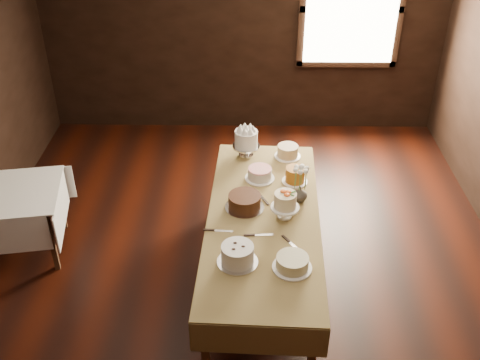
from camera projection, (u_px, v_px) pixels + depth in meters
name	position (u px, v px, depth m)	size (l,w,h in m)	color
floor	(240.00, 279.00, 5.11)	(5.00, 6.00, 0.01)	black
wall_back	(243.00, 24.00, 6.85)	(5.00, 0.02, 2.80)	black
window	(352.00, 10.00, 6.68)	(1.10, 0.05, 1.30)	#FFEABF
display_table	(263.00, 222.00, 4.71)	(1.04, 2.42, 0.74)	#3F2718
side_table	(15.00, 199.00, 5.12)	(0.94, 0.94, 0.68)	#3F2718
cake_meringue	(246.00, 144.00, 5.44)	(0.31, 0.31, 0.28)	silver
cake_speckled	(288.00, 152.00, 5.46)	(0.29, 0.29, 0.12)	white
cake_lattice	(260.00, 174.00, 5.14)	(0.27, 0.27, 0.10)	white
cake_caramel	(295.00, 176.00, 5.08)	(0.23, 0.23, 0.15)	white
cake_chocolate	(245.00, 202.00, 4.75)	(0.34, 0.34, 0.13)	silver
cake_flowers	(285.00, 206.00, 4.62)	(0.26, 0.26, 0.25)	white
cake_swirl	(237.00, 255.00, 4.16)	(0.33, 0.33, 0.16)	silver
cake_cream	(292.00, 263.00, 4.12)	(0.31, 0.31, 0.10)	white
cake_server_a	(264.00, 235.00, 4.47)	(0.24, 0.03, 0.01)	silver
cake_server_b	(295.00, 247.00, 4.35)	(0.24, 0.03, 0.01)	silver
cake_server_c	(260.00, 195.00, 4.94)	(0.24, 0.03, 0.01)	silver
cake_server_d	(293.00, 196.00, 4.92)	(0.24, 0.03, 0.01)	silver
cake_server_e	(224.00, 231.00, 4.51)	(0.24, 0.03, 0.01)	silver
flower_vase	(299.00, 194.00, 4.83)	(0.14, 0.14, 0.14)	#2D2823
flower_bouquet	(301.00, 175.00, 4.73)	(0.14, 0.14, 0.20)	white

